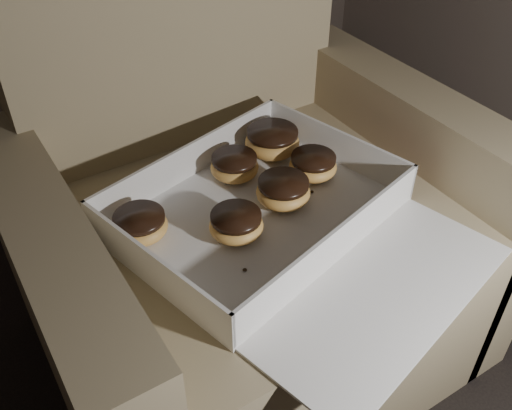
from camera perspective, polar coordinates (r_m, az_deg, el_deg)
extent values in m
cube|color=#867455|center=(1.14, 0.17, -7.24)|extent=(0.65, 0.65, 0.38)
cube|color=#867455|center=(1.12, -8.40, 17.99)|extent=(0.65, 0.13, 0.47)
cube|color=#867455|center=(1.01, -17.40, -12.20)|extent=(0.11, 0.65, 0.51)
cube|color=#867455|center=(1.27, 13.77, 1.13)|extent=(0.11, 0.65, 0.51)
cube|color=silver|center=(0.97, 0.00, -1.09)|extent=(0.52, 0.44, 0.01)
cube|color=silver|center=(1.05, -6.62, 4.50)|extent=(0.43, 0.12, 0.07)
cube|color=silver|center=(0.87, 7.94, -4.01)|extent=(0.43, 0.12, 0.07)
cube|color=silver|center=(0.84, -10.37, -6.25)|extent=(0.09, 0.33, 0.07)
cube|color=silver|center=(1.09, 8.00, 5.94)|extent=(0.09, 0.33, 0.07)
cube|color=#D2546C|center=(1.09, 8.14, 6.03)|extent=(0.09, 0.32, 0.06)
cube|color=silver|center=(0.87, 12.83, -8.81)|extent=(0.47, 0.30, 0.01)
ellipsoid|color=gold|center=(1.10, 1.63, 6.26)|extent=(0.11, 0.11, 0.05)
cylinder|color=black|center=(1.09, 1.65, 7.24)|extent=(0.10, 0.10, 0.01)
ellipsoid|color=gold|center=(1.05, 5.71, 3.84)|extent=(0.09, 0.09, 0.04)
cylinder|color=black|center=(1.04, 5.77, 4.67)|extent=(0.08, 0.08, 0.01)
ellipsoid|color=gold|center=(0.93, -11.49, -2.12)|extent=(0.09, 0.09, 0.04)
cylinder|color=black|center=(0.92, -11.64, -1.25)|extent=(0.08, 0.08, 0.01)
ellipsoid|color=gold|center=(0.98, 2.73, 1.28)|extent=(0.09, 0.09, 0.05)
cylinder|color=black|center=(0.97, 2.77, 2.20)|extent=(0.09, 0.09, 0.01)
ellipsoid|color=gold|center=(1.04, -2.16, 3.80)|extent=(0.09, 0.09, 0.04)
cylinder|color=black|center=(1.03, -2.19, 4.64)|extent=(0.08, 0.08, 0.01)
ellipsoid|color=gold|center=(0.92, -1.99, -2.05)|extent=(0.09, 0.09, 0.04)
cylinder|color=black|center=(0.90, -2.02, -1.17)|extent=(0.08, 0.08, 0.01)
ellipsoid|color=black|center=(0.87, -1.13, -6.51)|extent=(0.01, 0.01, 0.00)
ellipsoid|color=black|center=(1.02, 5.60, 1.33)|extent=(0.01, 0.01, 0.00)
ellipsoid|color=black|center=(0.85, 2.17, -8.08)|extent=(0.01, 0.01, 0.00)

